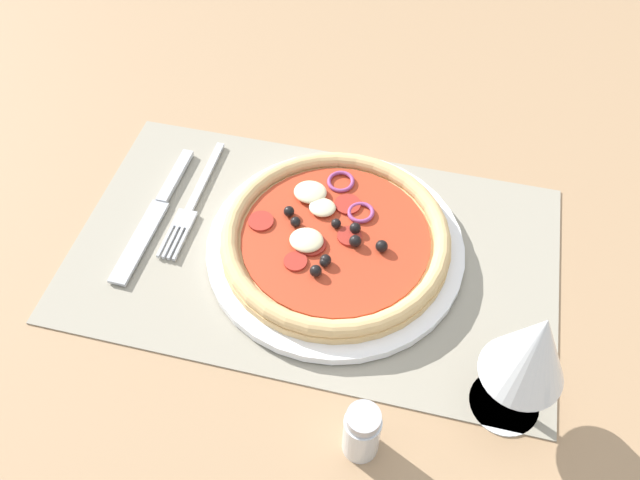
% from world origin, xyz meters
% --- Properties ---
extents(ground_plane, '(1.90, 1.40, 0.02)m').
position_xyz_m(ground_plane, '(0.00, 0.00, -0.01)').
color(ground_plane, '#9E7A56').
extents(placemat, '(0.52, 0.31, 0.00)m').
position_xyz_m(placemat, '(0.00, 0.00, 0.00)').
color(placemat, gray).
rests_on(placemat, ground_plane).
extents(plate, '(0.28, 0.28, 0.01)m').
position_xyz_m(plate, '(-0.02, -0.01, 0.01)').
color(plate, white).
rests_on(plate, placemat).
extents(pizza, '(0.24, 0.24, 0.03)m').
position_xyz_m(pizza, '(-0.02, -0.01, 0.03)').
color(pizza, tan).
rests_on(pizza, plate).
extents(fork, '(0.02, 0.18, 0.00)m').
position_xyz_m(fork, '(0.15, -0.03, 0.01)').
color(fork, '#B2B5BA').
rests_on(fork, placemat).
extents(knife, '(0.02, 0.20, 0.01)m').
position_xyz_m(knife, '(0.19, -0.01, 0.01)').
color(knife, '#B2B5BA').
rests_on(knife, placemat).
extents(wine_glass, '(0.07, 0.07, 0.15)m').
position_xyz_m(wine_glass, '(-0.21, 0.13, 0.10)').
color(wine_glass, silver).
rests_on(wine_glass, ground_plane).
extents(pepper_shaker, '(0.03, 0.03, 0.07)m').
position_xyz_m(pepper_shaker, '(-0.09, 0.20, 0.03)').
color(pepper_shaker, silver).
rests_on(pepper_shaker, ground_plane).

